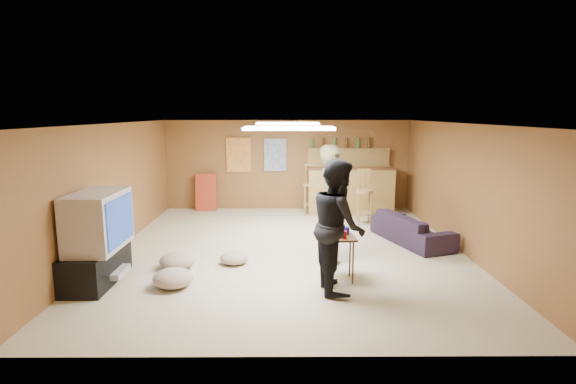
{
  "coord_description": "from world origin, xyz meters",
  "views": [
    {
      "loc": [
        -0.04,
        -7.58,
        2.37
      ],
      "look_at": [
        0.0,
        0.2,
        1.0
      ],
      "focal_mm": 28.0,
      "sensor_mm": 36.0,
      "label": 1
    }
  ],
  "objects_px": {
    "tv_body": "(98,221)",
    "bar_counter": "(350,190)",
    "person_olive": "(332,204)",
    "tray_table": "(337,259)",
    "sofa": "(411,228)",
    "person_black": "(338,225)"
  },
  "relations": [
    {
      "from": "tv_body",
      "to": "bar_counter",
      "type": "bearing_deg",
      "value": 47.0
    },
    {
      "from": "tv_body",
      "to": "sofa",
      "type": "xyz_separation_m",
      "value": [
        4.94,
        1.97,
        -0.64
      ]
    },
    {
      "from": "bar_counter",
      "to": "person_black",
      "type": "height_order",
      "value": "person_black"
    },
    {
      "from": "tv_body",
      "to": "person_black",
      "type": "height_order",
      "value": "person_black"
    },
    {
      "from": "person_olive",
      "to": "sofa",
      "type": "bearing_deg",
      "value": -66.16
    },
    {
      "from": "person_olive",
      "to": "tray_table",
      "type": "bearing_deg",
      "value": 171.01
    },
    {
      "from": "tray_table",
      "to": "sofa",
      "type": "bearing_deg",
      "value": 50.17
    },
    {
      "from": "tv_body",
      "to": "bar_counter",
      "type": "height_order",
      "value": "tv_body"
    },
    {
      "from": "person_black",
      "to": "tv_body",
      "type": "bearing_deg",
      "value": 80.28
    },
    {
      "from": "tv_body",
      "to": "person_olive",
      "type": "height_order",
      "value": "person_olive"
    },
    {
      "from": "person_olive",
      "to": "person_black",
      "type": "bearing_deg",
      "value": 168.81
    },
    {
      "from": "tv_body",
      "to": "person_olive",
      "type": "xyz_separation_m",
      "value": [
        3.34,
        0.92,
        0.05
      ]
    },
    {
      "from": "tv_body",
      "to": "bar_counter",
      "type": "distance_m",
      "value": 6.09
    },
    {
      "from": "bar_counter",
      "to": "sofa",
      "type": "xyz_separation_m",
      "value": [
        0.79,
        -2.48,
        -0.29
      ]
    },
    {
      "from": "tv_body",
      "to": "person_black",
      "type": "distance_m",
      "value": 3.32
    },
    {
      "from": "bar_counter",
      "to": "sofa",
      "type": "relative_size",
      "value": 1.1
    },
    {
      "from": "person_olive",
      "to": "tray_table",
      "type": "height_order",
      "value": "person_olive"
    },
    {
      "from": "tv_body",
      "to": "sofa",
      "type": "distance_m",
      "value": 5.36
    },
    {
      "from": "tv_body",
      "to": "sofa",
      "type": "height_order",
      "value": "tv_body"
    },
    {
      "from": "person_black",
      "to": "tray_table",
      "type": "distance_m",
      "value": 0.66
    },
    {
      "from": "bar_counter",
      "to": "sofa",
      "type": "height_order",
      "value": "bar_counter"
    },
    {
      "from": "tray_table",
      "to": "person_olive",
      "type": "bearing_deg",
      "value": 90.51
    }
  ]
}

